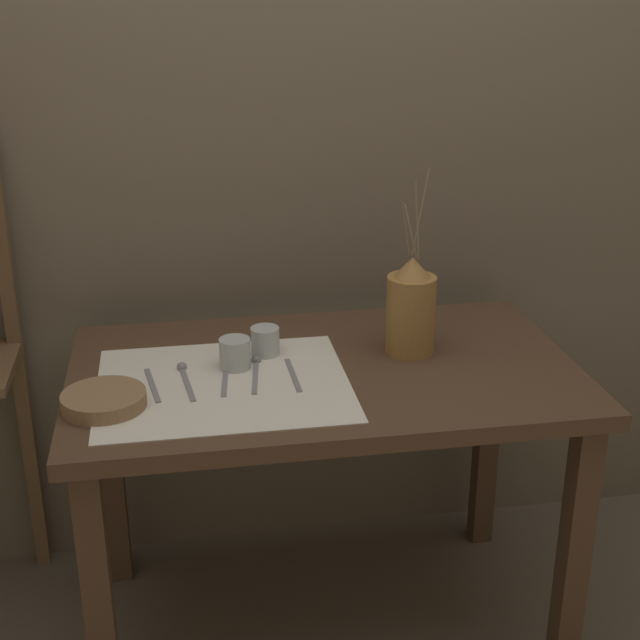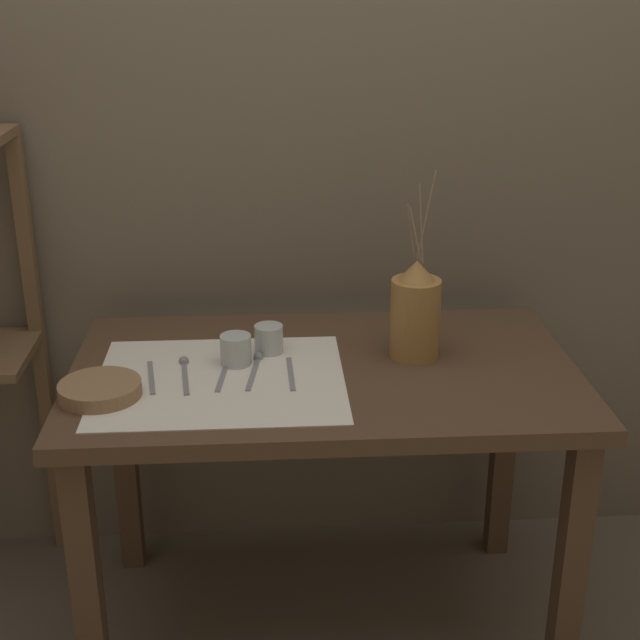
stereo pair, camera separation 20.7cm
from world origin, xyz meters
TOP-DOWN VIEW (x-y plane):
  - ground_plane at (0.00, 0.00)m, footprint 12.00×12.00m
  - stone_wall_back at (0.00, 0.47)m, footprint 7.00×0.06m
  - wooden_table at (0.00, 0.00)m, footprint 1.20×0.71m
  - linen_cloth at (-0.24, -0.06)m, footprint 0.57×0.48m
  - pitcher_with_flowers at (0.22, 0.05)m, footprint 0.12×0.12m
  - wooden_bowl at (-0.50, -0.13)m, footprint 0.18×0.18m
  - glass_tumbler_near at (-0.21, 0.03)m, footprint 0.07×0.07m
  - glass_tumbler_far at (-0.13, 0.09)m, footprint 0.07×0.07m
  - fork_inner at (-0.40, -0.04)m, footprint 0.04×0.18m
  - spoon_inner at (-0.33, 0.00)m, footprint 0.04×0.19m
  - knife_center at (-0.24, -0.04)m, footprint 0.03×0.18m
  - spoon_outer at (-0.16, 0.02)m, footprint 0.04×0.19m
  - fork_outer at (-0.08, -0.04)m, footprint 0.02×0.18m

SIDE VIEW (x-z plane):
  - ground_plane at x=0.00m, z-range 0.00..0.00m
  - wooden_table at x=0.00m, z-range 0.27..1.02m
  - linen_cloth at x=-0.24m, z-range 0.75..0.76m
  - fork_inner at x=-0.40m, z-range 0.76..0.76m
  - knife_center at x=-0.24m, z-range 0.76..0.76m
  - fork_outer at x=-0.08m, z-range 0.76..0.76m
  - spoon_inner at x=-0.33m, z-range 0.75..0.77m
  - spoon_outer at x=-0.16m, z-range 0.75..0.77m
  - wooden_bowl at x=-0.50m, z-range 0.75..0.79m
  - glass_tumbler_far at x=-0.13m, z-range 0.76..0.82m
  - glass_tumbler_near at x=-0.21m, z-range 0.76..0.83m
  - pitcher_with_flowers at x=0.22m, z-range 0.64..1.09m
  - stone_wall_back at x=0.00m, z-range 0.00..2.40m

